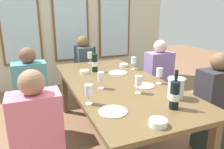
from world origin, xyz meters
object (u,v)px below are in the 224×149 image
white_plate_0 (144,86)px  white_plate_2 (118,73)px  tasting_bowl_2 (124,65)px  seated_person_3 (214,106)px  wine_bottle_1 (95,62)px  wine_glass_5 (89,90)px  tasting_bowl_0 (84,72)px  wine_bottle_0 (175,94)px  dining_table (117,88)px  tasting_bowl_1 (158,123)px  wine_glass_2 (101,77)px  metal_pitcher (176,88)px  seated_person_0 (32,95)px  white_plate_1 (113,111)px  seated_person_4 (84,70)px  seated_person_1 (158,79)px  wine_glass_0 (138,82)px  seated_person_2 (38,142)px  wine_glass_3 (159,73)px  wine_glass_4 (134,61)px  wine_glass_1 (90,56)px

white_plate_0 → white_plate_2: bearing=95.7°
tasting_bowl_2 → seated_person_3: seated_person_3 is taller
wine_bottle_1 → wine_glass_5: bearing=-110.7°
tasting_bowl_0 → wine_bottle_0: bearing=-72.4°
dining_table → white_plate_0: size_ratio=10.50×
tasting_bowl_1 → wine_glass_2: 0.87m
white_plate_2 → tasting_bowl_1: (-0.28, -1.32, 0.02)m
metal_pitcher → tasting_bowl_1: bearing=-139.7°
dining_table → seated_person_3: 1.06m
tasting_bowl_0 → seated_person_0: size_ratio=0.11×
white_plate_1 → dining_table: bearing=64.1°
white_plate_1 → metal_pitcher: 0.64m
wine_bottle_1 → tasting_bowl_1: 1.51m
white_plate_0 → seated_person_4: 1.70m
tasting_bowl_0 → tasting_bowl_1: bearing=-85.0°
seated_person_1 → seated_person_4: (-0.90, 0.94, 0.00)m
wine_glass_5 → dining_table: bearing=44.3°
tasting_bowl_2 → seated_person_0: bearing=-175.8°
white_plate_0 → wine_glass_0: (-0.16, -0.15, 0.11)m
white_plate_2 → seated_person_2: 1.39m
white_plate_1 → tasting_bowl_1: bearing=-56.4°
seated_person_4 → tasting_bowl_0: bearing=-104.2°
white_plate_0 → seated_person_3: size_ratio=0.19×
white_plate_2 → tasting_bowl_2: 0.35m
tasting_bowl_2 → seated_person_4: seated_person_4 is taller
wine_bottle_1 → wine_glass_3: wine_bottle_1 is taller
white_plate_0 → white_plate_1: size_ratio=0.91×
wine_bottle_1 → wine_glass_0: (0.15, -0.90, -0.01)m
seated_person_2 → seated_person_3: same height
white_plate_1 → wine_glass_4: 1.33m
white_plate_0 → seated_person_1: (0.68, 0.73, -0.22)m
white_plate_2 → wine_glass_0: bearing=-97.9°
dining_table → seated_person_2: (-0.90, -0.53, -0.15)m
wine_glass_3 → seated_person_3: bearing=-34.5°
white_plate_2 → tasting_bowl_2: bearing=52.1°
metal_pitcher → wine_glass_0: bearing=136.9°
metal_pitcher → wine_glass_0: size_ratio=1.09×
tasting_bowl_1 → wine_glass_4: 1.51m
wine_glass_5 → wine_glass_1: bearing=73.1°
wine_glass_1 → seated_person_0: size_ratio=0.16×
wine_glass_1 → seated_person_1: bearing=-28.1°
tasting_bowl_2 → wine_glass_5: wine_glass_5 is taller
wine_glass_2 → wine_glass_5: (-0.22, -0.32, 0.00)m
white_plate_2 → tasting_bowl_1: size_ratio=1.85×
white_plate_1 → wine_glass_5: (-0.13, 0.22, 0.12)m
seated_person_3 → seated_person_2: bearing=179.6°
wine_glass_1 → seated_person_2: seated_person_2 is taller
wine_glass_2 → wine_glass_4: size_ratio=1.00×
dining_table → seated_person_0: seated_person_0 is taller
tasting_bowl_1 → seated_person_3: bearing=23.2°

